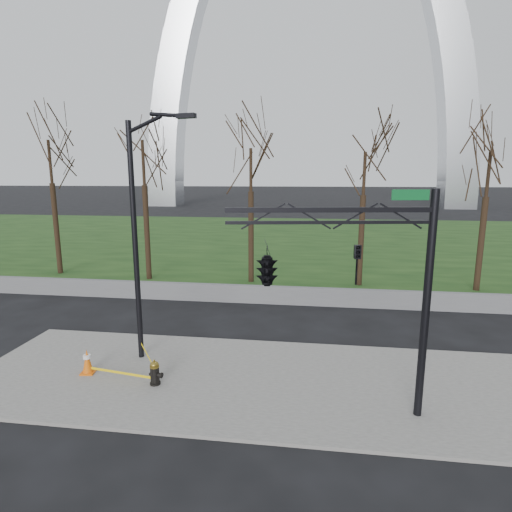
# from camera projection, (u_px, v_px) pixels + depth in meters

# --- Properties ---
(ground) EXTENTS (500.00, 500.00, 0.00)m
(ground) POSITION_uv_depth(u_px,v_px,m) (256.00, 382.00, 12.71)
(ground) COLOR black
(ground) RESTS_ON ground
(sidewalk) EXTENTS (18.00, 6.00, 0.10)m
(sidewalk) POSITION_uv_depth(u_px,v_px,m) (256.00, 380.00, 12.70)
(sidewalk) COLOR slate
(sidewalk) RESTS_ON ground
(grass_strip) EXTENTS (120.00, 40.00, 0.06)m
(grass_strip) POSITION_uv_depth(u_px,v_px,m) (296.00, 238.00, 41.88)
(grass_strip) COLOR #173613
(grass_strip) RESTS_ON ground
(guardrail) EXTENTS (60.00, 0.30, 0.90)m
(guardrail) POSITION_uv_depth(u_px,v_px,m) (278.00, 295.00, 20.41)
(guardrail) COLOR #59595B
(guardrail) RESTS_ON ground
(gateway_arch) EXTENTS (66.00, 6.00, 65.00)m
(gateway_arch) POSITION_uv_depth(u_px,v_px,m) (308.00, 39.00, 79.42)
(gateway_arch) COLOR silver
(gateway_arch) RESTS_ON ground
(tree_row) EXTENTS (48.49, 4.00, 9.37)m
(tree_row) POSITION_uv_depth(u_px,v_px,m) (306.00, 205.00, 23.32)
(tree_row) COLOR black
(tree_row) RESTS_ON ground
(fire_hydrant) EXTENTS (0.49, 0.32, 0.78)m
(fire_hydrant) POSITION_uv_depth(u_px,v_px,m) (155.00, 373.00, 12.30)
(fire_hydrant) COLOR black
(fire_hydrant) RESTS_ON sidewalk
(traffic_cone) EXTENTS (0.46, 0.46, 0.79)m
(traffic_cone) POSITION_uv_depth(u_px,v_px,m) (87.00, 361.00, 13.00)
(traffic_cone) COLOR #E3600B
(traffic_cone) RESTS_ON sidewalk
(street_light) EXTENTS (2.38, 0.57, 8.21)m
(street_light) POSITION_uv_depth(u_px,v_px,m) (140.00, 226.00, 13.32)
(street_light) COLOR black
(street_light) RESTS_ON ground
(traffic_signal_mast) EXTENTS (5.04, 2.54, 6.00)m
(traffic_signal_mast) POSITION_uv_depth(u_px,v_px,m) (298.00, 266.00, 9.93)
(traffic_signal_mast) COLOR black
(traffic_signal_mast) RESTS_ON ground
(caution_tape) EXTENTS (2.40, 1.79, 0.41)m
(caution_tape) POSITION_uv_depth(u_px,v_px,m) (133.00, 364.00, 12.94)
(caution_tape) COLOR yellow
(caution_tape) RESTS_ON ground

